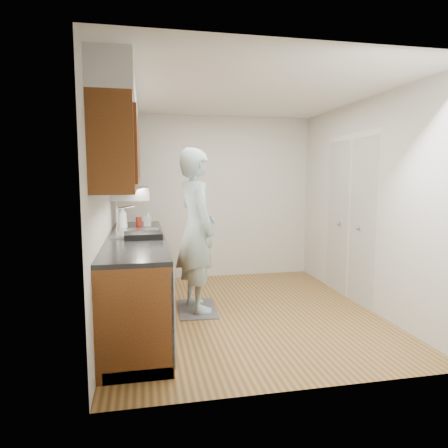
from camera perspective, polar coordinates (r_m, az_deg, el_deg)
name	(u,v)px	position (r m, az deg, el deg)	size (l,w,h in m)	color
floor	(243,312)	(4.79, 2.68, -12.46)	(3.50, 3.50, 0.00)	olive
ceiling	(244,92)	(4.61, 2.86, 18.28)	(3.50, 3.50, 0.00)	white
wall_left	(106,208)	(4.42, -16.47, 2.22)	(0.02, 3.50, 2.50)	silver
wall_right	(363,204)	(5.12, 19.30, 2.72)	(0.02, 3.50, 2.50)	silver
wall_back	(216,198)	(6.24, -1.18, 3.79)	(3.00, 0.02, 2.50)	silver
counter	(137,277)	(4.52, -12.32, -7.34)	(0.64, 2.80, 1.30)	brown
upper_cabinets	(121,142)	(4.45, -14.53, 11.33)	(0.47, 2.80, 1.21)	brown
closet_door	(349,220)	(5.39, 17.48, 0.57)	(0.02, 1.22, 2.05)	silver
floor_mat	(197,309)	(4.89, -3.86, -12.00)	(0.44, 0.75, 0.01)	#5D5D5F
person	(196,219)	(4.65, -3.97, 0.68)	(0.76, 0.50, 2.14)	#A3C4C7
soap_bottle_a	(123,217)	(5.00, -14.30, 0.96)	(0.12, 0.12, 0.30)	silver
soap_bottle_b	(147,218)	(5.25, -10.88, 0.79)	(0.09, 0.09, 0.20)	silver
soda_can	(139,222)	(5.13, -12.08, 0.24)	(0.07, 0.07, 0.14)	#A5271C
dish_rack	(143,235)	(4.24, -11.51, -1.62)	(0.38, 0.32, 0.06)	black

